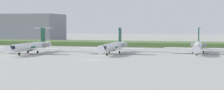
{
  "coord_description": "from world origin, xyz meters",
  "views": [
    {
      "loc": [
        33.41,
        -104.25,
        10.48
      ],
      "look_at": [
        0.0,
        24.03,
        3.0
      ],
      "focal_mm": 61.11,
      "sensor_mm": 36.0,
      "label": 1
    }
  ],
  "objects": [
    {
      "name": "regional_jet_third",
      "position": [
        0.58,
        23.28,
        2.54
      ],
      "size": [
        22.81,
        31.0,
        9.0
      ],
      "color": "silver",
      "rests_on": "ground"
    },
    {
      "name": "ground_plane",
      "position": [
        0.0,
        30.0,
        0.0
      ],
      "size": [
        500.0,
        500.0,
        0.0
      ],
      "primitive_type": "plane",
      "color": "#9E9B96"
    },
    {
      "name": "regional_jet_fourth",
      "position": [
        28.95,
        31.84,
        2.54
      ],
      "size": [
        22.81,
        31.0,
        9.0
      ],
      "color": "silver",
      "rests_on": "ground"
    },
    {
      "name": "grass_berm",
      "position": [
        0.0,
        70.31,
        1.01
      ],
      "size": [
        320.0,
        20.0,
        2.02
      ],
      "primitive_type": "cube",
      "color": "#4C6B38",
      "rests_on": "ground"
    },
    {
      "name": "distant_hangar",
      "position": [
        -89.38,
        108.17,
        8.09
      ],
      "size": [
        68.41,
        26.68,
        16.19
      ],
      "primitive_type": "cube",
      "color": "gray",
      "rests_on": "ground"
    },
    {
      "name": "regional_jet_second",
      "position": [
        -27.58,
        16.79,
        2.54
      ],
      "size": [
        22.81,
        31.0,
        9.0
      ],
      "color": "silver",
      "rests_on": "ground"
    }
  ]
}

